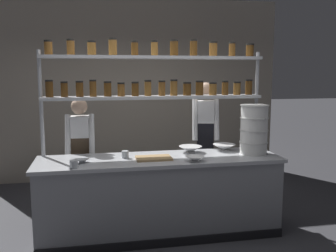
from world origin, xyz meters
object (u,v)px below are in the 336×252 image
(cutting_board, at_px, (154,158))
(prep_bowl_near_left, at_px, (190,149))
(chef_left, at_px, (81,152))
(prep_bowl_center_back, at_px, (195,159))
(prep_bowl_near_right, at_px, (224,147))
(spice_shelf_unit, at_px, (155,80))
(chef_center, at_px, (205,136))
(prep_bowl_center_front, at_px, (82,161))
(serving_cup_by_board, at_px, (125,154))
(container_stack, at_px, (254,129))
(serving_cup_front, at_px, (74,164))

(cutting_board, bearing_deg, prep_bowl_near_left, 28.18)
(chef_left, height_order, cutting_board, chef_left)
(prep_bowl_center_back, height_order, prep_bowl_near_right, prep_bowl_near_right)
(cutting_board, height_order, prep_bowl_center_back, prep_bowl_center_back)
(prep_bowl_near_left, bearing_deg, spice_shelf_unit, 163.87)
(spice_shelf_unit, xyz_separation_m, chef_center, (0.75, 0.36, -0.77))
(chef_left, height_order, prep_bowl_near_right, chef_left)
(chef_center, height_order, prep_bowl_center_front, chef_center)
(spice_shelf_unit, relative_size, chef_left, 1.71)
(chef_left, distance_m, serving_cup_by_board, 0.75)
(cutting_board, distance_m, prep_bowl_near_left, 0.57)
(spice_shelf_unit, height_order, prep_bowl_near_left, spice_shelf_unit)
(cutting_board, bearing_deg, serving_cup_by_board, 158.71)
(container_stack, relative_size, cutting_board, 1.49)
(prep_bowl_center_front, relative_size, prep_bowl_near_right, 0.56)
(container_stack, height_order, prep_bowl_center_back, container_stack)
(cutting_board, relative_size, serving_cup_by_board, 4.82)
(spice_shelf_unit, distance_m, prep_bowl_near_left, 0.95)
(chef_left, xyz_separation_m, chef_center, (1.66, 0.09, 0.13))
(spice_shelf_unit, xyz_separation_m, prep_bowl_center_front, (-0.88, -0.40, -0.86))
(prep_bowl_center_front, distance_m, serving_cup_by_board, 0.50)
(spice_shelf_unit, relative_size, chef_center, 1.53)
(serving_cup_by_board, bearing_deg, serving_cup_front, -147.94)
(chef_left, distance_m, serving_cup_front, 0.89)
(spice_shelf_unit, height_order, prep_bowl_center_back, spice_shelf_unit)
(spice_shelf_unit, height_order, prep_bowl_near_right, spice_shelf_unit)
(spice_shelf_unit, bearing_deg, cutting_board, -102.22)
(prep_bowl_center_front, relative_size, serving_cup_front, 1.94)
(container_stack, bearing_deg, spice_shelf_unit, 163.31)
(chef_left, relative_size, prep_bowl_center_back, 7.32)
(chef_left, bearing_deg, prep_bowl_center_back, -32.32)
(prep_bowl_near_right, xyz_separation_m, serving_cup_by_board, (-1.26, -0.18, 0.00))
(prep_bowl_center_back, bearing_deg, chef_center, 66.83)
(cutting_board, xyz_separation_m, prep_bowl_center_back, (0.43, -0.19, 0.02))
(chef_left, relative_size, serving_cup_by_board, 19.00)
(prep_bowl_near_right, bearing_deg, prep_bowl_center_front, -169.68)
(chef_left, xyz_separation_m, prep_bowl_near_right, (1.78, -0.35, 0.06))
(serving_cup_front, xyz_separation_m, serving_cup_by_board, (0.56, 0.35, 0.00))
(serving_cup_front, bearing_deg, container_stack, 7.40)
(cutting_board, height_order, prep_bowl_near_left, prep_bowl_near_left)
(container_stack, xyz_separation_m, prep_bowl_near_left, (-0.73, 0.22, -0.26))
(chef_center, bearing_deg, spice_shelf_unit, -141.45)
(prep_bowl_near_right, bearing_deg, prep_bowl_near_left, -175.70)
(prep_bowl_near_left, bearing_deg, serving_cup_by_board, -169.85)
(chef_center, xyz_separation_m, cutting_board, (-0.83, -0.74, -0.09))
(chef_center, relative_size, prep_bowl_near_right, 6.16)
(prep_bowl_near_left, xyz_separation_m, prep_bowl_center_front, (-1.29, -0.28, -0.02))
(chef_left, relative_size, prep_bowl_center_front, 9.78)
(prep_bowl_center_front, relative_size, serving_cup_by_board, 1.94)
(container_stack, bearing_deg, prep_bowl_near_right, 137.49)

